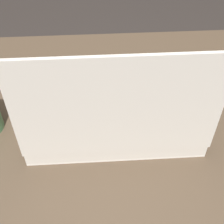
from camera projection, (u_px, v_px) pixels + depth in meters
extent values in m
cube|color=#4C3D2D|center=(98.00, 126.00, 0.83)|extent=(1.05, 0.88, 0.03)
cylinder|color=#4C3D2D|center=(204.00, 114.00, 1.40)|extent=(0.06, 0.06, 0.73)
cube|color=silver|center=(112.00, 116.00, 0.83)|extent=(0.42, 0.29, 0.01)
cube|color=beige|center=(109.00, 77.00, 0.91)|extent=(0.42, 0.01, 0.04)
cube|color=beige|center=(116.00, 153.00, 0.71)|extent=(0.42, 0.01, 0.04)
cube|color=beige|center=(189.00, 107.00, 0.82)|extent=(0.01, 0.29, 0.04)
cube|color=beige|center=(33.00, 114.00, 0.80)|extent=(0.01, 0.29, 0.04)
cube|color=beige|center=(117.00, 110.00, 0.61)|extent=(0.42, 0.01, 0.25)
ellipsoid|color=#381E11|center=(159.00, 88.00, 0.86)|extent=(0.11, 0.11, 0.06)
torus|color=#381E11|center=(110.00, 93.00, 0.87)|extent=(0.11, 0.11, 0.03)
ellipsoid|color=#9E6633|center=(59.00, 93.00, 0.85)|extent=(0.11, 0.11, 0.06)
ellipsoid|color=#B77A38|center=(168.00, 125.00, 0.77)|extent=(0.11, 0.11, 0.05)
torus|color=white|center=(112.00, 129.00, 0.77)|extent=(0.11, 0.11, 0.03)
ellipsoid|color=white|center=(58.00, 129.00, 0.75)|extent=(0.11, 0.11, 0.06)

